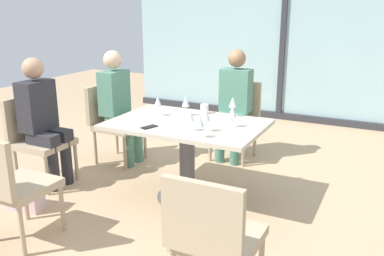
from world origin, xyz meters
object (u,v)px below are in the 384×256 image
(chair_side_end, at_px, (36,135))
(coffee_cup, at_px, (204,109))
(wine_glass_2, at_px, (158,102))
(wine_glass_5, at_px, (186,102))
(wine_glass_4, at_px, (206,116))
(wine_glass_6, at_px, (190,116))
(cell_phone_on_table, at_px, (149,127))
(chair_front_left, at_px, (8,182))
(chair_near_window, at_px, (237,115))
(wine_glass_0, at_px, (232,112))
(wine_glass_1, at_px, (233,103))
(wine_glass_3, at_px, (200,121))
(dining_table_main, at_px, (187,141))
(person_side_end, at_px, (43,116))
(person_far_left, at_px, (119,102))
(chair_front_right, at_px, (213,234))
(person_near_window, at_px, (234,100))
(handbag_0, at_px, (25,195))
(chair_far_left, at_px, (112,119))

(chair_side_end, distance_m, coffee_cup, 1.68)
(wine_glass_2, distance_m, wine_glass_5, 0.26)
(wine_glass_4, distance_m, wine_glass_6, 0.13)
(cell_phone_on_table, bearing_deg, chair_front_left, -103.92)
(chair_near_window, distance_m, wine_glass_2, 1.29)
(coffee_cup, bearing_deg, wine_glass_5, -129.08)
(wine_glass_0, xyz_separation_m, wine_glass_2, (-0.76, 0.05, 0.00))
(wine_glass_6, bearing_deg, coffee_cup, 103.36)
(wine_glass_1, relative_size, wine_glass_3, 1.00)
(chair_side_end, bearing_deg, cell_phone_on_table, 2.08)
(coffee_cup, height_order, cell_phone_on_table, coffee_cup)
(dining_table_main, distance_m, wine_glass_2, 0.47)
(chair_near_window, distance_m, wine_glass_4, 1.52)
(cell_phone_on_table, bearing_deg, chair_near_window, 99.61)
(wine_glass_0, relative_size, wine_glass_1, 1.00)
(wine_glass_1, bearing_deg, coffee_cup, -176.02)
(person_side_end, xyz_separation_m, person_far_left, (0.29, 0.83, 0.00))
(dining_table_main, bearing_deg, chair_front_right, -57.39)
(chair_front_left, height_order, person_far_left, person_far_left)
(dining_table_main, distance_m, wine_glass_0, 0.52)
(person_far_left, relative_size, wine_glass_1, 6.81)
(wine_glass_3, xyz_separation_m, cell_phone_on_table, (-0.51, 0.07, -0.13))
(wine_glass_0, distance_m, cell_phone_on_table, 0.72)
(wine_glass_0, distance_m, wine_glass_5, 0.55)
(person_near_window, distance_m, wine_glass_5, 0.98)
(chair_side_end, relative_size, chair_near_window, 1.00)
(person_near_window, height_order, person_far_left, same)
(handbag_0, bearing_deg, person_near_window, 47.95)
(wine_glass_3, bearing_deg, wine_glass_2, 145.85)
(cell_phone_on_table, bearing_deg, handbag_0, -132.14)
(wine_glass_1, xyz_separation_m, handbag_0, (-1.45, -1.21, -0.72))
(chair_front_right, relative_size, wine_glass_6, 4.70)
(chair_front_right, bearing_deg, person_far_left, 137.15)
(chair_side_end, height_order, chair_front_right, same)
(wine_glass_2, xyz_separation_m, wine_glass_5, (0.23, 0.12, 0.00))
(wine_glass_6, bearing_deg, wine_glass_5, 121.44)
(chair_side_end, bearing_deg, chair_far_left, 70.54)
(chair_front_right, xyz_separation_m, person_far_left, (-1.91, 1.77, 0.20))
(wine_glass_5, bearing_deg, wine_glass_6, -58.56)
(chair_near_window, xyz_separation_m, person_far_left, (-1.10, -0.77, 0.20))
(wine_glass_6, xyz_separation_m, coffee_cup, (-0.14, 0.58, -0.09))
(chair_front_left, distance_m, person_side_end, 1.12)
(chair_front_left, distance_m, wine_glass_3, 1.48)
(chair_near_window, height_order, wine_glass_0, wine_glass_0)
(wine_glass_2, distance_m, wine_glass_3, 0.77)
(person_side_end, distance_m, handbag_0, 0.79)
(chair_near_window, height_order, chair_front_left, same)
(cell_phone_on_table, bearing_deg, wine_glass_0, 44.39)
(wine_glass_2, height_order, wine_glass_4, same)
(chair_near_window, xyz_separation_m, coffee_cup, (0.01, -0.92, 0.28))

